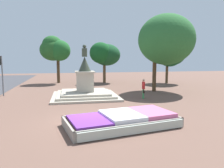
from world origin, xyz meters
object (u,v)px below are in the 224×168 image
at_px(statue_monument, 85,89).
at_px(flower_planter, 124,120).
at_px(traffic_light_far_corner, 1,68).
at_px(pedestrian_with_handbag, 143,88).

bearing_deg(statue_monument, flower_planter, -81.73).
distance_m(statue_monument, traffic_light_far_corner, 7.71).
relative_size(traffic_light_far_corner, pedestrian_with_handbag, 2.17).
bearing_deg(statue_monument, traffic_light_far_corner, 164.52).
relative_size(statue_monument, traffic_light_far_corner, 1.56).
bearing_deg(statue_monument, pedestrian_with_handbag, -19.24).
distance_m(flower_planter, statue_monument, 8.67).
xyz_separation_m(statue_monument, traffic_light_far_corner, (-7.23, 2.00, 1.78)).
bearing_deg(traffic_light_far_corner, pedestrian_with_handbag, -16.99).
xyz_separation_m(flower_planter, statue_monument, (-1.24, 8.57, 0.43)).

